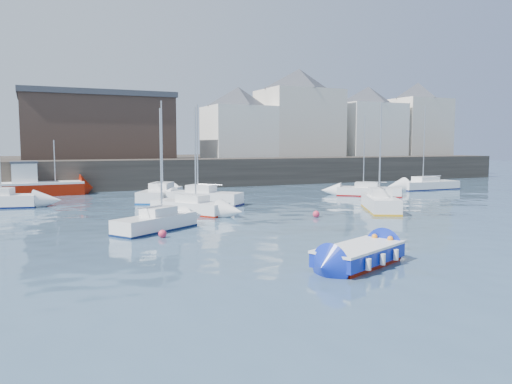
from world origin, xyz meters
name	(u,v)px	position (x,y,z in m)	size (l,w,h in m)	color
water	(372,251)	(0.00, 0.00, 0.00)	(220.00, 220.00, 0.00)	#2D4760
quay_wall	(166,173)	(0.00, 35.00, 1.50)	(90.00, 5.00, 3.00)	#28231E
land_strip	(134,167)	(0.00, 53.00, 1.40)	(90.00, 32.00, 2.80)	#28231E
bldg_east_a	(299,113)	(20.00, 42.00, 8.81)	(13.36, 13.36, 11.80)	beige
bldg_east_b	(368,121)	(31.00, 41.50, 7.87)	(11.88, 11.88, 9.95)	white
bldg_east_c	(417,119)	(40.00, 41.50, 8.37)	(11.14, 11.14, 10.95)	beige
bldg_east_d	(238,122)	(11.00, 41.50, 7.36)	(11.14, 11.14, 8.95)	white
warehouse	(97,127)	(-6.00, 43.00, 6.62)	(16.40, 10.40, 7.60)	#3D2D26
blue_dinghy	(359,255)	(-2.11, -2.00, 0.43)	(4.46, 3.25, 0.78)	#901303
fishing_boat	(36,185)	(-12.82, 31.49, 0.96)	(7.58, 3.04, 4.97)	#901303
sailboat_a	(156,222)	(-7.28, 8.83, 0.45)	(5.03, 4.03, 6.46)	white
sailboat_b	(190,207)	(-3.70, 14.44, 0.46)	(4.45, 5.49, 6.99)	white
sailboat_c	(380,203)	(8.67, 10.36, 0.57)	(4.26, 5.84, 7.45)	white
sailboat_d	(369,191)	(14.22, 18.88, 0.44)	(5.37, 5.13, 7.18)	white
sailboat_f	(204,197)	(-1.17, 19.01, 0.53)	(5.39, 5.50, 7.59)	white
sailboat_g	(427,185)	(23.57, 21.62, 0.48)	(6.67, 2.21, 8.41)	white
sailboat_h	(161,194)	(-3.59, 22.92, 0.53)	(5.01, 6.43, 8.11)	white
buoy_near	(163,237)	(-7.44, 6.76, 0.00)	(0.41, 0.41, 0.41)	#D82F4D
buoy_mid	(316,217)	(3.03, 9.53, 0.00)	(0.44, 0.44, 0.44)	#D82F4D
buoy_far	(158,208)	(-4.87, 18.44, 0.00)	(0.36, 0.36, 0.36)	#D82F4D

